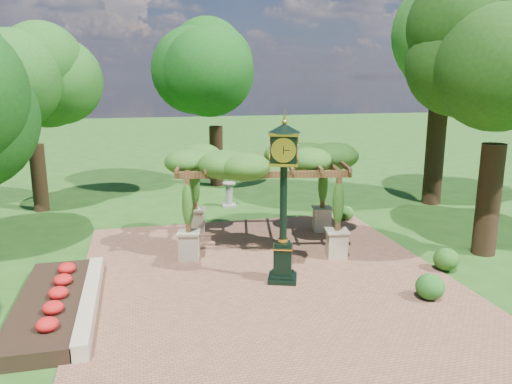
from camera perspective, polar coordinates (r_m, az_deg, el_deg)
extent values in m
plane|color=#1E4714|center=(12.94, 2.63, -12.00)|extent=(120.00, 120.00, 0.00)
cube|color=brown|center=(13.81, 1.47, -10.23)|extent=(10.00, 12.00, 0.04)
cube|color=#C6B793|center=(12.95, -18.44, -11.70)|extent=(0.35, 5.00, 0.40)
cube|color=red|center=(13.08, -22.44, -11.88)|extent=(1.50, 5.00, 0.36)
cube|color=black|center=(13.86, 3.04, -9.80)|extent=(0.97, 0.97, 0.11)
cube|color=black|center=(13.67, 3.06, -7.81)|extent=(0.61, 0.61, 0.86)
cube|color=gold|center=(13.54, 3.08, -6.29)|extent=(0.68, 0.68, 0.04)
cylinder|color=black|center=(13.18, 3.15, -1.19)|extent=(0.24, 0.24, 2.20)
cube|color=black|center=(12.90, 3.23, 5.00)|extent=(0.85, 0.85, 0.67)
cylinder|color=white|center=(12.56, 3.16, 4.78)|extent=(0.55, 0.22, 0.57)
cone|color=black|center=(12.84, 3.26, 7.32)|extent=(1.10, 1.10, 0.24)
sphere|color=gold|center=(12.83, 3.27, 7.96)|extent=(0.13, 0.13, 0.13)
cube|color=tan|center=(15.39, -7.66, -6.15)|extent=(0.69, 0.69, 0.82)
cube|color=brown|center=(15.02, -7.81, -1.49)|extent=(0.17, 0.17, 1.68)
cube|color=tan|center=(15.62, 9.21, -5.91)|extent=(0.69, 0.69, 0.82)
cube|color=brown|center=(15.26, 9.39, -1.31)|extent=(0.17, 0.17, 1.68)
cube|color=tan|center=(17.97, -6.87, -3.31)|extent=(0.69, 0.69, 0.82)
cube|color=brown|center=(17.65, -6.99, 0.72)|extent=(0.17, 0.17, 1.68)
cube|color=tan|center=(18.17, 7.54, -3.15)|extent=(0.69, 0.69, 0.82)
cube|color=brown|center=(17.86, 7.66, 0.84)|extent=(0.17, 0.17, 1.68)
cube|color=brown|center=(14.77, 0.87, 2.01)|extent=(5.18, 1.14, 0.20)
cube|color=brown|center=(17.44, 0.38, 3.71)|extent=(5.18, 1.14, 0.20)
ellipsoid|color=#285618|center=(16.06, 0.61, 3.79)|extent=(5.79, 4.22, 0.91)
cube|color=gray|center=(21.62, -3.08, -1.52)|extent=(0.64, 0.64, 0.11)
cylinder|color=gray|center=(21.51, -3.10, -0.28)|extent=(0.33, 0.33, 0.96)
cylinder|color=gray|center=(21.40, -3.11, 1.02)|extent=(0.61, 0.61, 0.05)
ellipsoid|color=#1D5819|center=(13.39, 19.27, -10.17)|extent=(0.85, 0.85, 0.64)
ellipsoid|color=#245317|center=(15.45, 20.91, -7.18)|extent=(0.78, 0.78, 0.65)
ellipsoid|color=#295B1A|center=(19.71, 10.23, -2.36)|extent=(0.81, 0.81, 0.55)
cylinder|color=#302012|center=(22.53, -23.55, 1.50)|extent=(0.62, 0.62, 2.79)
ellipsoid|color=#1F5117|center=(22.16, -24.40, 10.66)|extent=(4.06, 4.06, 4.41)
cylinder|color=#331E14|center=(25.68, -4.55, 4.13)|extent=(0.68, 0.68, 3.05)
ellipsoid|color=#114310|center=(25.37, -4.72, 12.93)|extent=(3.95, 3.95, 4.81)
cylinder|color=#312013|center=(23.11, 19.74, 4.07)|extent=(0.80, 0.80, 4.36)
ellipsoid|color=#28631C|center=(23.00, 20.86, 18.04)|extent=(5.16, 5.16, 6.89)
cylinder|color=#362215|center=(17.05, 25.03, -0.82)|extent=(0.72, 0.72, 3.51)
ellipsoid|color=#183B0E|center=(16.66, 26.56, 14.47)|extent=(4.04, 4.04, 5.54)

